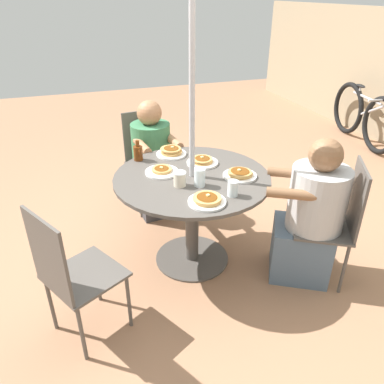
# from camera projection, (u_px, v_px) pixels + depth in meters

# --- Properties ---
(ground_plane) EXTENTS (12.00, 12.00, 0.00)m
(ground_plane) POSITION_uv_depth(u_px,v_px,m) (192.00, 258.00, 3.06)
(ground_plane) COLOR #9E7051
(patio_table) EXTENTS (1.14, 1.14, 0.75)m
(patio_table) POSITION_uv_depth(u_px,v_px,m) (192.00, 195.00, 2.78)
(patio_table) COLOR #4C4742
(patio_table) RESTS_ON ground
(umbrella_pole) EXTENTS (0.04, 0.04, 2.16)m
(umbrella_pole) POSITION_uv_depth(u_px,v_px,m) (192.00, 132.00, 2.54)
(umbrella_pole) COLOR #ADADB2
(umbrella_pole) RESTS_ON ground
(patio_chair_north) EXTENTS (0.55, 0.55, 0.93)m
(patio_chair_north) POSITION_uv_depth(u_px,v_px,m) (336.00, 218.00, 2.63)
(patio_chair_north) COLOR #514C47
(patio_chair_north) RESTS_ON ground
(diner_north) EXTENTS (0.59, 0.63, 1.10)m
(diner_north) POSITION_uv_depth(u_px,v_px,m) (310.00, 219.00, 2.68)
(diner_north) COLOR slate
(diner_north) RESTS_ON ground
(patio_chair_east) EXTENTS (0.44, 0.44, 0.93)m
(patio_chair_east) POSITION_uv_depth(u_px,v_px,m) (147.00, 155.00, 3.64)
(patio_chair_east) COLOR #514C47
(patio_chair_east) RESTS_ON ground
(diner_east) EXTENTS (0.54, 0.40, 1.09)m
(diner_east) POSITION_uv_depth(u_px,v_px,m) (153.00, 164.00, 3.51)
(diner_east) COLOR #3D3D42
(diner_east) RESTS_ON ground
(patio_chair_south) EXTENTS (0.55, 0.55, 0.93)m
(patio_chair_south) POSITION_uv_depth(u_px,v_px,m) (70.00, 271.00, 2.14)
(patio_chair_south) COLOR #514C47
(patio_chair_south) RESTS_ON ground
(pancake_plate_a) EXTENTS (0.24, 0.24, 0.06)m
(pancake_plate_a) POSITION_uv_depth(u_px,v_px,m) (240.00, 174.00, 2.68)
(pancake_plate_a) COLOR white
(pancake_plate_a) RESTS_ON patio_table
(pancake_plate_b) EXTENTS (0.24, 0.24, 0.05)m
(pancake_plate_b) POSITION_uv_depth(u_px,v_px,m) (162.00, 171.00, 2.74)
(pancake_plate_b) COLOR white
(pancake_plate_b) RESTS_ON patio_table
(pancake_plate_c) EXTENTS (0.24, 0.24, 0.06)m
(pancake_plate_c) POSITION_uv_depth(u_px,v_px,m) (202.00, 161.00, 2.88)
(pancake_plate_c) COLOR white
(pancake_plate_c) RESTS_ON patio_table
(pancake_plate_d) EXTENTS (0.24, 0.24, 0.07)m
(pancake_plate_d) POSITION_uv_depth(u_px,v_px,m) (171.00, 152.00, 3.03)
(pancake_plate_d) COLOR white
(pancake_plate_d) RESTS_ON patio_table
(pancake_plate_e) EXTENTS (0.24, 0.24, 0.05)m
(pancake_plate_e) POSITION_uv_depth(u_px,v_px,m) (207.00, 200.00, 2.35)
(pancake_plate_e) COLOR white
(pancake_plate_e) RESTS_ON patio_table
(syrup_bottle) EXTENTS (0.09, 0.07, 0.16)m
(syrup_bottle) POSITION_uv_depth(u_px,v_px,m) (138.00, 153.00, 2.92)
(syrup_bottle) COLOR #602D0F
(syrup_bottle) RESTS_ON patio_table
(coffee_cup) EXTENTS (0.09, 0.09, 0.10)m
(coffee_cup) POSITION_uv_depth(u_px,v_px,m) (180.00, 179.00, 2.54)
(coffee_cup) COLOR beige
(coffee_cup) RESTS_ON patio_table
(drinking_glass_a) EXTENTS (0.07, 0.07, 0.11)m
(drinking_glass_a) POSITION_uv_depth(u_px,v_px,m) (233.00, 188.00, 2.42)
(drinking_glass_a) COLOR silver
(drinking_glass_a) RESTS_ON patio_table
(drinking_glass_b) EXTENTS (0.08, 0.08, 0.13)m
(drinking_glass_b) POSITION_uv_depth(u_px,v_px,m) (200.00, 177.00, 2.54)
(drinking_glass_b) COLOR silver
(drinking_glass_b) RESTS_ON patio_table
(bicycle) EXTENTS (1.56, 0.46, 0.77)m
(bicycle) POSITION_uv_depth(u_px,v_px,m) (363.00, 116.00, 5.22)
(bicycle) COLOR black
(bicycle) RESTS_ON ground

